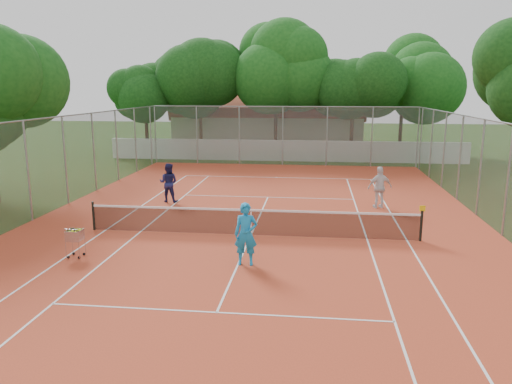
# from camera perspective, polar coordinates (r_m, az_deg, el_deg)

# --- Properties ---
(ground) EXTENTS (120.00, 120.00, 0.00)m
(ground) POSITION_cam_1_polar(r_m,az_deg,el_deg) (18.10, -0.56, -5.00)
(ground) COLOR #1D3A0F
(ground) RESTS_ON ground
(court_pad) EXTENTS (18.00, 34.00, 0.02)m
(court_pad) POSITION_cam_1_polar(r_m,az_deg,el_deg) (18.09, -0.56, -4.97)
(court_pad) COLOR #BA4224
(court_pad) RESTS_ON ground
(court_lines) EXTENTS (10.98, 23.78, 0.01)m
(court_lines) POSITION_cam_1_polar(r_m,az_deg,el_deg) (18.09, -0.56, -4.93)
(court_lines) COLOR white
(court_lines) RESTS_ON court_pad
(tennis_net) EXTENTS (11.88, 0.10, 0.98)m
(tennis_net) POSITION_cam_1_polar(r_m,az_deg,el_deg) (17.95, -0.56, -3.44)
(tennis_net) COLOR black
(tennis_net) RESTS_ON court_pad
(perimeter_fence) EXTENTS (18.00, 34.00, 4.00)m
(perimeter_fence) POSITION_cam_1_polar(r_m,az_deg,el_deg) (17.62, -0.57, 1.24)
(perimeter_fence) COLOR slate
(perimeter_fence) RESTS_ON ground
(boundary_wall) EXTENTS (26.00, 0.30, 1.50)m
(boundary_wall) POSITION_cam_1_polar(r_m,az_deg,el_deg) (36.52, 3.25, 4.74)
(boundary_wall) COLOR white
(boundary_wall) RESTS_ON ground
(clubhouse) EXTENTS (16.40, 9.00, 4.40)m
(clubhouse) POSITION_cam_1_polar(r_m,az_deg,el_deg) (46.47, 1.56, 8.07)
(clubhouse) COLOR beige
(clubhouse) RESTS_ON ground
(tropical_trees) EXTENTS (29.00, 19.00, 10.00)m
(tropical_trees) POSITION_cam_1_polar(r_m,az_deg,el_deg) (39.24, 3.60, 11.45)
(tropical_trees) COLOR #0D350E
(tropical_trees) RESTS_ON ground
(player_near) EXTENTS (0.71, 0.49, 1.89)m
(player_near) POSITION_cam_1_polar(r_m,az_deg,el_deg) (14.90, -1.16, -4.83)
(player_near) COLOR #1789C9
(player_near) RESTS_ON court_pad
(player_far_left) EXTENTS (0.92, 0.73, 1.81)m
(player_far_left) POSITION_cam_1_polar(r_m,az_deg,el_deg) (23.48, -9.96, 1.06)
(player_far_left) COLOR #1A1E50
(player_far_left) RESTS_ON court_pad
(player_far_right) EXTENTS (1.17, 0.73, 1.86)m
(player_far_right) POSITION_cam_1_polar(r_m,az_deg,el_deg) (22.59, 13.97, 0.52)
(player_far_right) COLOR silver
(player_far_right) RESTS_ON court_pad
(ball_hopper) EXTENTS (0.60, 0.60, 0.97)m
(ball_hopper) POSITION_cam_1_polar(r_m,az_deg,el_deg) (16.64, -19.95, -5.43)
(ball_hopper) COLOR #B5B5BC
(ball_hopper) RESTS_ON court_pad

